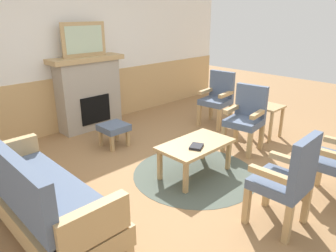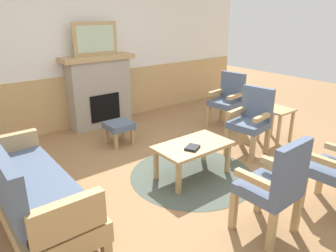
# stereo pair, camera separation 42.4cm
# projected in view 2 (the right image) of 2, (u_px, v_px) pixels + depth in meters

# --- Properties ---
(ground_plane) EXTENTS (14.00, 14.00, 0.00)m
(ground_plane) POSITION_uv_depth(u_px,v_px,m) (184.00, 172.00, 4.17)
(ground_plane) COLOR #997047
(wall_back) EXTENTS (7.20, 0.14, 2.70)m
(wall_back) POSITION_uv_depth(u_px,v_px,m) (90.00, 52.00, 5.63)
(wall_back) COLOR white
(wall_back) RESTS_ON ground_plane
(fireplace) EXTENTS (1.30, 0.44, 1.28)m
(fireplace) POSITION_uv_depth(u_px,v_px,m) (99.00, 91.00, 5.68)
(fireplace) COLOR #A39989
(fireplace) RESTS_ON ground_plane
(framed_picture) EXTENTS (0.80, 0.04, 0.56)m
(framed_picture) POSITION_uv_depth(u_px,v_px,m) (95.00, 39.00, 5.36)
(framed_picture) COLOR tan
(framed_picture) RESTS_ON fireplace
(couch) EXTENTS (0.70, 1.80, 0.98)m
(couch) POSITION_uv_depth(u_px,v_px,m) (30.00, 189.00, 3.04)
(couch) COLOR tan
(couch) RESTS_ON ground_plane
(coffee_table) EXTENTS (0.96, 0.56, 0.44)m
(coffee_table) POSITION_uv_depth(u_px,v_px,m) (193.00, 148.00, 3.96)
(coffee_table) COLOR tan
(coffee_table) RESTS_ON ground_plane
(round_rug) EXTENTS (1.61, 1.61, 0.01)m
(round_rug) POSITION_uv_depth(u_px,v_px,m) (192.00, 175.00, 4.09)
(round_rug) COLOR #4C564C
(round_rug) RESTS_ON ground_plane
(book_on_table) EXTENTS (0.23, 0.21, 0.03)m
(book_on_table) POSITION_uv_depth(u_px,v_px,m) (192.00, 148.00, 3.81)
(book_on_table) COLOR black
(book_on_table) RESTS_ON coffee_table
(footstool) EXTENTS (0.40, 0.40, 0.36)m
(footstool) POSITION_uv_depth(u_px,v_px,m) (119.00, 127.00, 4.97)
(footstool) COLOR tan
(footstool) RESTS_ON ground_plane
(armchair_near_fireplace) EXTENTS (0.53, 0.53, 0.98)m
(armchair_near_fireplace) POSITION_uv_depth(u_px,v_px,m) (228.00, 98.00, 5.66)
(armchair_near_fireplace) COLOR tan
(armchair_near_fireplace) RESTS_ON ground_plane
(armchair_by_window_left) EXTENTS (0.54, 0.54, 0.98)m
(armchair_by_window_left) POSITION_uv_depth(u_px,v_px,m) (252.00, 118.00, 4.59)
(armchair_by_window_left) COLOR tan
(armchair_by_window_left) RESTS_ON ground_plane
(armchair_front_center) EXTENTS (0.49, 0.49, 0.98)m
(armchair_front_center) POSITION_uv_depth(u_px,v_px,m) (276.00, 184.00, 2.85)
(armchair_front_center) COLOR tan
(armchair_front_center) RESTS_ON ground_plane
(side_table) EXTENTS (0.44, 0.44, 0.55)m
(side_table) POSITION_uv_depth(u_px,v_px,m) (276.00, 116.00, 5.03)
(side_table) COLOR tan
(side_table) RESTS_ON ground_plane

